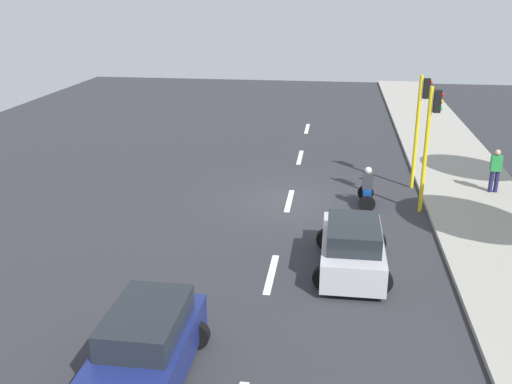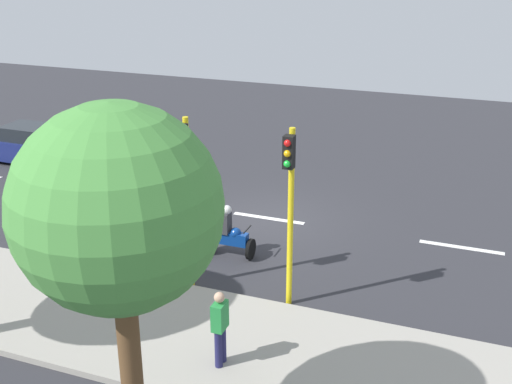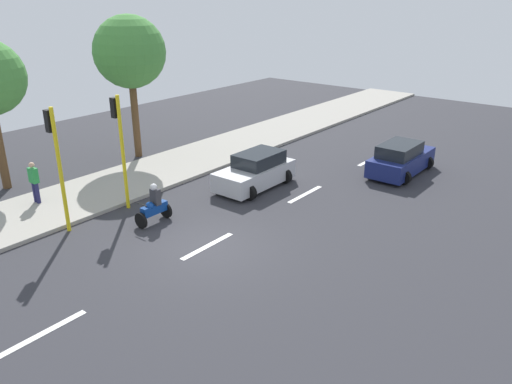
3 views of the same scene
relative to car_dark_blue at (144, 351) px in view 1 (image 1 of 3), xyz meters
The scene contains 12 objects.
ground_plane 11.22m from the car_dark_blue, 79.60° to the left, with size 40.00×60.00×0.10m, color #2D2D33.
sidewalk 14.25m from the car_dark_blue, 50.66° to the left, with size 4.00×60.00×0.15m, color #9E998E.
lane_stripe_north 5.45m from the car_dark_blue, 68.02° to the left, with size 0.20×2.40×0.01m, color white.
lane_stripe_mid 11.21m from the car_dark_blue, 79.60° to the left, with size 0.20×2.40×0.01m, color white.
lane_stripe_south 17.14m from the car_dark_blue, 83.22° to the left, with size 0.20×2.40×0.01m, color white.
lane_stripe_far_south 23.11m from the car_dark_blue, 84.98° to the left, with size 0.20×2.40×0.01m, color white.
car_dark_blue is the anchor object (origin of this frame).
car_silver 7.02m from the car_dark_blue, 52.75° to the left, with size 2.12×3.85×1.52m.
motorcycle 11.89m from the car_dark_blue, 65.83° to the left, with size 0.60×1.30×1.53m.
pedestrian_near_signal 16.03m from the car_dark_blue, 52.47° to the left, with size 0.40×0.24×1.69m.
traffic_light_corner 15.07m from the car_dark_blue, 62.57° to the left, with size 0.49×0.24×4.50m.
traffic_light_midblock 12.81m from the car_dark_blue, 57.01° to the left, with size 0.49×0.24×4.50m.
Camera 1 is at (1.60, -20.56, 7.63)m, focal length 40.72 mm.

